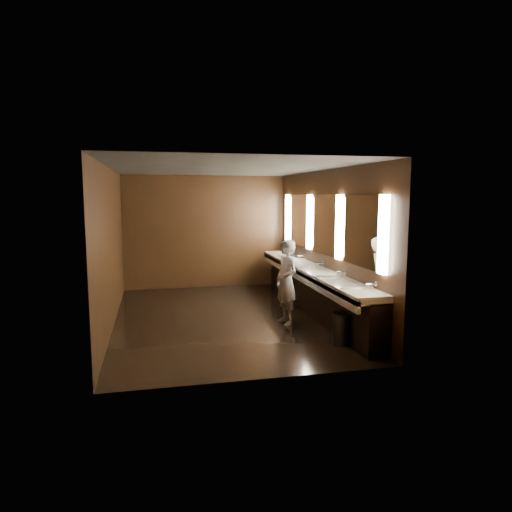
{
  "coord_description": "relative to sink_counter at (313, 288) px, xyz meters",
  "views": [
    {
      "loc": [
        -1.25,
        -8.37,
        2.32
      ],
      "look_at": [
        0.63,
        0.0,
        1.17
      ],
      "focal_mm": 32.0,
      "sensor_mm": 36.0,
      "label": 1
    }
  ],
  "objects": [
    {
      "name": "wall_left",
      "position": [
        -3.79,
        0.0,
        0.9
      ],
      "size": [
        0.02,
        6.0,
        2.8
      ],
      "primitive_type": "cube",
      "color": "black",
      "rests_on": "floor"
    },
    {
      "name": "mirror_band",
      "position": [
        0.19,
        -0.0,
        1.25
      ],
      "size": [
        0.06,
        5.03,
        1.15
      ],
      "color": "#FAE9CB",
      "rests_on": "wall_right"
    },
    {
      "name": "person",
      "position": [
        -0.74,
        -0.62,
        0.27
      ],
      "size": [
        0.49,
        0.63,
        1.53
      ],
      "primitive_type": "imported",
      "rotation": [
        0.0,
        0.0,
        -1.33
      ],
      "color": "#7C97BA",
      "rests_on": "floor"
    },
    {
      "name": "wall_front",
      "position": [
        -1.79,
        -3.0,
        0.9
      ],
      "size": [
        4.0,
        0.02,
        2.8
      ],
      "primitive_type": "cube",
      "color": "black",
      "rests_on": "floor"
    },
    {
      "name": "wall_right",
      "position": [
        0.21,
        0.0,
        0.9
      ],
      "size": [
        0.02,
        6.0,
        2.8
      ],
      "primitive_type": "cube",
      "color": "black",
      "rests_on": "floor"
    },
    {
      "name": "ceiling",
      "position": [
        -1.79,
        0.0,
        2.3
      ],
      "size": [
        4.0,
        6.0,
        0.02
      ],
      "primitive_type": "cube",
      "color": "#2D2D2B",
      "rests_on": "wall_back"
    },
    {
      "name": "wall_back",
      "position": [
        -1.79,
        3.0,
        0.9
      ],
      "size": [
        4.0,
        0.02,
        2.8
      ],
      "primitive_type": "cube",
      "color": "black",
      "rests_on": "floor"
    },
    {
      "name": "trash_bin",
      "position": [
        -0.22,
        -1.95,
        -0.25
      ],
      "size": [
        0.42,
        0.42,
        0.5
      ],
      "primitive_type": "cylinder",
      "rotation": [
        0.0,
        0.0,
        -0.4
      ],
      "color": "black",
      "rests_on": "floor"
    },
    {
      "name": "sink_counter",
      "position": [
        0.0,
        0.0,
        0.0
      ],
      "size": [
        0.55,
        5.4,
        1.01
      ],
      "color": "black",
      "rests_on": "floor"
    },
    {
      "name": "floor",
      "position": [
        -1.79,
        0.0,
        -0.5
      ],
      "size": [
        6.0,
        6.0,
        0.0
      ],
      "primitive_type": "plane",
      "color": "black",
      "rests_on": "ground"
    }
  ]
}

